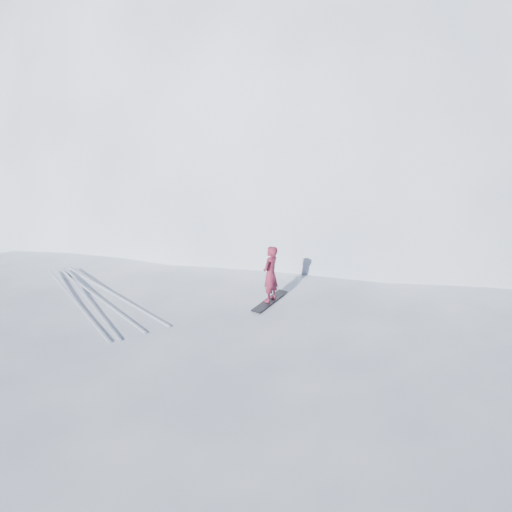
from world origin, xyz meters
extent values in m
plane|color=white|center=(0.00, 0.00, 0.00)|extent=(400.00, 400.00, 0.00)
ellipsoid|color=white|center=(1.00, 3.00, 0.00)|extent=(36.00, 28.00, 4.80)
ellipsoid|color=white|center=(22.00, 26.00, 0.00)|extent=(60.00, 56.00, 56.00)
ellipsoid|color=white|center=(10.00, 20.00, 0.00)|extent=(28.00, 24.00, 18.00)
ellipsoid|color=white|center=(5.00, -3.00, 0.00)|extent=(5.00, 4.50, 0.70)
ellipsoid|color=white|center=(-2.00, 6.00, 0.00)|extent=(7.00, 6.30, 1.00)
ellipsoid|color=white|center=(7.00, 4.00, 0.00)|extent=(4.00, 3.60, 0.60)
cube|color=black|center=(2.83, 2.07, 2.41)|extent=(1.57, 1.20, 0.03)
imported|color=maroon|center=(2.83, 2.07, 3.28)|extent=(0.74, 0.68, 1.70)
cube|color=silver|center=(-2.46, 4.60, 2.42)|extent=(1.28, 5.89, 0.04)
cube|color=silver|center=(-2.11, 4.60, 2.42)|extent=(1.08, 5.92, 0.04)
cube|color=silver|center=(-1.82, 4.60, 2.42)|extent=(1.85, 5.74, 0.04)
cube|color=silver|center=(-1.34, 4.60, 2.42)|extent=(2.19, 5.63, 0.04)
camera|label=1|loc=(-2.67, -8.87, 8.40)|focal=32.00mm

